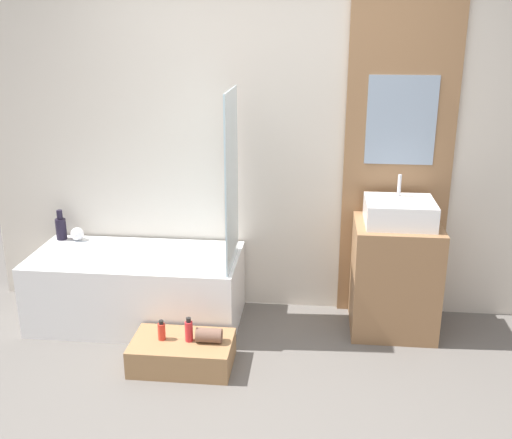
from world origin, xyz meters
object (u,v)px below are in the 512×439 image
vase_tall_dark (61,227)px  bottle_soap_primary (162,331)px  sink (399,212)px  bottle_soap_secondary (189,331)px  vase_round_light (77,234)px  wooden_step_bench (182,353)px  bathtub (137,288)px

vase_tall_dark → bottle_soap_primary: (0.96, -0.82, -0.37)m
sink → bottle_soap_secondary: size_ratio=2.85×
vase_round_light → sink: bearing=-4.3°
bottle_soap_primary → bottle_soap_secondary: 0.17m
vase_round_light → bottle_soap_secondary: vase_round_light is taller
sink → vase_round_light: 2.34m
sink → bottle_soap_secondary: (-1.31, -0.63, -0.61)m
vase_round_light → bottle_soap_primary: bearing=-44.0°
wooden_step_bench → vase_tall_dark: (-1.09, 0.82, 0.51)m
wooden_step_bench → bottle_soap_primary: (-0.13, -0.00, 0.15)m
bathtub → sink: sink is taller
sink → bottle_soap_secondary: 1.58m
bottle_soap_primary → vase_round_light: bearing=136.0°
sink → vase_tall_dark: sink is taller
sink → wooden_step_bench: bearing=-155.1°
vase_tall_dark → bottle_soap_secondary: 1.44m
wooden_step_bench → bathtub: bearing=128.6°
bathtub → bottle_soap_primary: (0.32, -0.56, -0.02)m
bathtub → sink: 1.90m
bottle_soap_secondary → bottle_soap_primary: bearing=-180.0°
vase_round_light → wooden_step_bench: bearing=-40.0°
vase_tall_dark → bathtub: bearing=-21.8°
vase_tall_dark → bottle_soap_primary: size_ratio=1.74×
bottle_soap_primary → bottle_soap_secondary: (0.17, 0.00, 0.01)m
bathtub → wooden_step_bench: (0.45, -0.56, -0.17)m
wooden_step_bench → sink: sink is taller
wooden_step_bench → bottle_soap_secondary: size_ratio=3.97×
sink → vase_round_light: bearing=175.7°
bathtub → sink: (1.80, 0.07, 0.61)m
vase_round_light → bottle_soap_primary: size_ratio=0.75×
bottle_soap_secondary → vase_tall_dark: bearing=144.3°
sink → vase_round_light: size_ratio=4.61×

